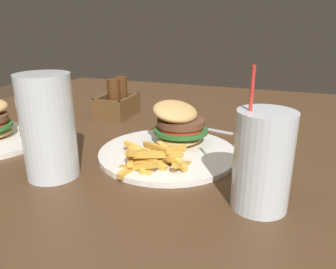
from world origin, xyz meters
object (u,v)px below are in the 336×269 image
Objects in this scene: spoon at (183,122)px; condiment_caddy at (118,103)px; meal_plate_near at (172,139)px; beer_glass at (49,129)px; juice_glass at (262,164)px.

spoon is 1.41× the size of condiment_caddy.
beer_glass reaches higher than meal_plate_near.
juice_glass is 1.63× the size of condiment_caddy.
spoon is (0.33, 0.22, -0.06)m from juice_glass.
juice_glass is at bearing 136.48° from spoon.
spoon is at bearing -18.92° from beer_glass.
beer_glass reaches higher than condiment_caddy.
juice_glass reaches higher than spoon.
meal_plate_near is 0.23m from beer_glass.
spoon is 0.20m from condiment_caddy.
spoon is (0.35, -0.12, -0.08)m from beer_glass.
meal_plate_near is 0.31m from condiment_caddy.
beer_glass is (-0.17, 0.15, 0.05)m from meal_plate_near.
meal_plate_near is at bearing 113.91° from spoon.
meal_plate_near is 1.58× the size of beer_glass.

